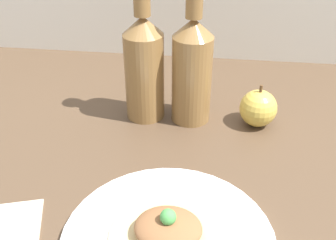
# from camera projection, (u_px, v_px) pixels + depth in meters

# --- Properties ---
(ground_plane) EXTENTS (1.80, 1.10, 0.04)m
(ground_plane) POSITION_uv_depth(u_px,v_px,m) (162.00, 196.00, 0.64)
(ground_plane) COLOR brown
(plate) EXTENTS (0.29, 0.29, 0.02)m
(plate) POSITION_uv_depth(u_px,v_px,m) (168.00, 240.00, 0.53)
(plate) COLOR white
(plate) RESTS_ON ground_plane
(plated_food) EXTENTS (0.16, 0.16, 0.05)m
(plated_food) POSITION_uv_depth(u_px,v_px,m) (168.00, 230.00, 0.52)
(plated_food) COLOR #D6BC7F
(plated_food) RESTS_ON plate
(cider_bottle_left) EXTENTS (0.08, 0.08, 0.27)m
(cider_bottle_left) POSITION_uv_depth(u_px,v_px,m) (144.00, 65.00, 0.75)
(cider_bottle_left) COLOR olive
(cider_bottle_left) RESTS_ON ground_plane
(cider_bottle_right) EXTENTS (0.08, 0.08, 0.27)m
(cider_bottle_right) POSITION_uv_depth(u_px,v_px,m) (192.00, 68.00, 0.74)
(cider_bottle_right) COLOR olive
(cider_bottle_right) RESTS_ON ground_plane
(apple) EXTENTS (0.07, 0.07, 0.09)m
(apple) POSITION_uv_depth(u_px,v_px,m) (258.00, 108.00, 0.77)
(apple) COLOR gold
(apple) RESTS_ON ground_plane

